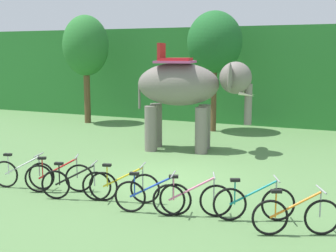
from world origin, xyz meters
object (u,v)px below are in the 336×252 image
Objects in this scene: tree_far_right at (86,46)px; bike_yellow at (124,186)px; tree_center at (215,43)px; elephant at (187,89)px; bike_orange at (296,216)px; bike_white at (23,174)px; bike_blue at (152,197)px; bike_pink at (192,199)px; bike_red at (59,177)px; bike_teal at (254,203)px; bike_black at (76,184)px.

tree_far_right reaches higher than bike_yellow.
tree_center is 1.23× the size of elephant.
bike_orange is at bearing -41.87° from tree_far_right.
bike_blue is at bearing -5.03° from bike_white.
bike_yellow is 1.79m from bike_pink.
tree_center reaches higher than bike_orange.
bike_red and bike_blue have the same top height.
tree_center is 11.15m from bike_pink.
bike_teal is (3.03, 0.04, 0.00)m from bike_yellow.
bike_pink and bike_orange have the same top height.
tree_far_right is 8.02m from elephant.
bike_pink is at bearing 176.11° from bike_orange.
bike_orange is (3.00, 0.04, 0.00)m from bike_blue.
elephant is 7.13m from bike_teal.
tree_far_right is 1.00× the size of tree_center.
tree_far_right reaches higher than bike_pink.
bike_teal is (2.10, 0.46, 0.00)m from bike_blue.
tree_far_right is at bearing 122.02° from bike_black.
bike_pink is at bearing -68.22° from elephant.
tree_far_right is 3.12× the size of bike_white.
tree_far_right reaches higher than bike_white.
bike_teal is (1.25, 0.27, 0.00)m from bike_pink.
bike_teal is (3.69, -5.82, -1.82)m from elephant.
bike_red is at bearing 175.77° from bike_pink.
bike_blue is 1.05× the size of bike_teal.
bike_black is 0.99× the size of bike_yellow.
tree_center is 3.24× the size of bike_pink.
bike_white is at bearing -110.54° from elephant.
bike_teal is at bearing -57.66° from elephant.
bike_white is 4.66m from bike_pink.
tree_center is 3.31× the size of bike_orange.
bike_blue is at bearing -167.43° from bike_pink.
bike_pink is (0.85, 0.19, 0.00)m from bike_blue.
bike_yellow is at bearing 155.84° from bike_blue.
bike_pink is at bearing 12.57° from bike_blue.
bike_red is 3.65m from bike_pink.
bike_red is (-0.88, -9.95, -3.49)m from tree_center.
bike_yellow is 1.06× the size of bike_orange.
bike_white is at bearing 172.90° from bike_black.
bike_red is at bearing 178.78° from bike_yellow.
bike_yellow is at bearing 1.63° from bike_white.
bike_white is at bearing -100.67° from tree_center.
bike_teal is (4.89, -0.00, 0.00)m from bike_red.
bike_blue is at bearing -167.75° from bike_teal.
elephant is at bearing 85.71° from bike_black.
tree_center reaches higher than elephant.
tree_center is 3.12× the size of bike_yellow.
bike_pink is (3.64, -0.27, 0.00)m from bike_red.
tree_far_right is at bearing 138.13° from bike_orange.
tree_far_right is 11.76m from bike_red.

